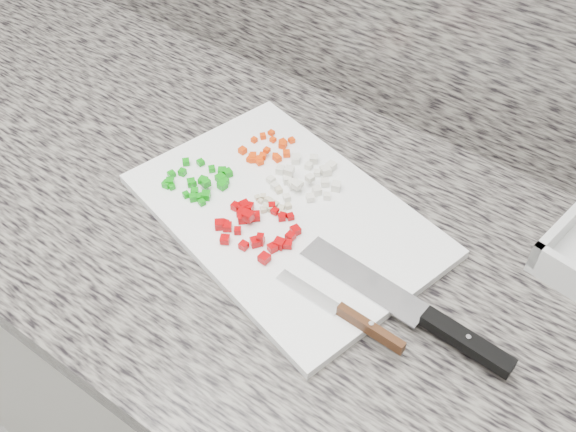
{
  "coord_description": "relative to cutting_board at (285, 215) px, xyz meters",
  "views": [
    {
      "loc": [
        0.43,
        0.96,
        1.55
      ],
      "look_at": [
        0.09,
        1.43,
        0.93
      ],
      "focal_mm": 40.0,
      "sensor_mm": 36.0,
      "label": 1
    }
  ],
  "objects": [
    {
      "name": "chef_knife",
      "position": [
        0.24,
        -0.05,
        0.01
      ],
      "size": [
        0.29,
        0.05,
        0.02
      ],
      "rotation": [
        0.0,
        0.0,
        -0.08
      ],
      "color": "silver",
      "rests_on": "cutting_board"
    },
    {
      "name": "green_pepper_pile",
      "position": [
        -0.13,
        -0.03,
        0.01
      ],
      "size": [
        0.09,
        0.08,
        0.02
      ],
      "color": "#0C8B0F",
      "rests_on": "cutting_board"
    },
    {
      "name": "carrot_pile",
      "position": [
        -0.09,
        0.08,
        0.01
      ],
      "size": [
        0.07,
        0.08,
        0.01
      ],
      "color": "#E53904",
      "rests_on": "cutting_board"
    },
    {
      "name": "cutting_board",
      "position": [
        0.0,
        0.0,
        0.0
      ],
      "size": [
        0.47,
        0.37,
        0.01
      ],
      "primitive_type": "cube",
      "rotation": [
        0.0,
        0.0,
        -0.26
      ],
      "color": "white",
      "rests_on": "countertop"
    },
    {
      "name": "garlic_pile",
      "position": [
        -0.02,
        -0.0,
        0.01
      ],
      "size": [
        0.06,
        0.05,
        0.01
      ],
      "color": "beige",
      "rests_on": "cutting_board"
    },
    {
      "name": "red_pepper_pile",
      "position": [
        -0.01,
        -0.05,
        0.01
      ],
      "size": [
        0.11,
        0.1,
        0.02
      ],
      "color": "#A40205",
      "rests_on": "cutting_board"
    },
    {
      "name": "onion_pile",
      "position": [
        -0.01,
        0.07,
        0.01
      ],
      "size": [
        0.1,
        0.1,
        0.02
      ],
      "color": "silver",
      "rests_on": "cutting_board"
    },
    {
      "name": "paring_knife",
      "position": [
        0.17,
        -0.1,
        0.01
      ],
      "size": [
        0.18,
        0.02,
        0.02
      ],
      "rotation": [
        0.0,
        0.0,
        -0.06
      ],
      "color": "silver",
      "rests_on": "cutting_board"
    },
    {
      "name": "countertop",
      "position": [
        -0.07,
        -0.01,
        -0.03
      ],
      "size": [
        3.96,
        0.64,
        0.04
      ],
      "primitive_type": "cube",
      "color": "slate",
      "rests_on": "cabinet"
    },
    {
      "name": "cabinet",
      "position": [
        -0.07,
        -0.01,
        -0.48
      ],
      "size": [
        3.92,
        0.62,
        0.86
      ],
      "primitive_type": "cube",
      "color": "silver",
      "rests_on": "ground"
    }
  ]
}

